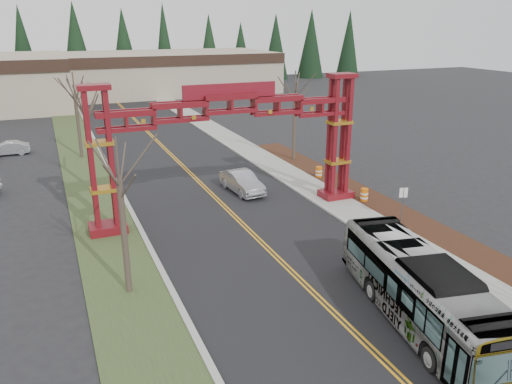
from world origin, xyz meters
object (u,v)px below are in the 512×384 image
gateway_arch (231,125)px  street_sign (403,198)px  bare_tree_right_far (295,94)px  barrel_mid (342,185)px  bare_tree_median_far (75,95)px  bare_tree_median_near (119,181)px  transit_bus (421,291)px  parked_car_far_a (7,148)px  barrel_south (364,195)px  bare_tree_median_mid (85,112)px  barrel_north (319,173)px  retail_building_east (165,72)px  silver_sedan (242,182)px

gateway_arch → street_sign: gateway_arch is taller
bare_tree_right_far → street_sign: 16.77m
barrel_mid → bare_tree_median_far: bearing=133.7°
barrel_mid → bare_tree_median_near: bearing=-153.2°
transit_bus → street_sign: 11.50m
parked_car_far_a → barrel_south: size_ratio=3.89×
transit_bus → bare_tree_median_mid: bearing=125.7°
parked_car_far_a → barrel_north: 29.95m
retail_building_east → barrel_south: size_ratio=37.47×
barrel_north → bare_tree_median_near: bearing=-144.4°
parked_car_far_a → street_sign: size_ratio=1.71×
retail_building_east → transit_bus: bearing=-95.3°
silver_sedan → parked_car_far_a: 25.31m
transit_bus → bare_tree_median_far: bearing=118.4°
parked_car_far_a → bare_tree_right_far: bare_tree_right_far is taller
bare_tree_median_far → retail_building_east: bearing=67.2°
gateway_arch → barrel_mid: bearing=6.6°
bare_tree_right_far → bare_tree_median_near: bearing=-134.6°
transit_bus → bare_tree_median_near: 13.75m
gateway_arch → parked_car_far_a: gateway_arch is taller
bare_tree_median_near → bare_tree_median_mid: 16.02m
bare_tree_median_near → barrel_mid: bare_tree_median_near is taller
transit_bus → bare_tree_right_far: bearing=85.2°
transit_bus → barrel_mid: bearing=79.2°
gateway_arch → bare_tree_median_mid: size_ratio=2.20×
barrel_mid → retail_building_east: bearing=89.3°
bare_tree_right_far → barrel_south: 13.33m
bare_tree_median_mid → transit_bus: bearing=-65.0°
barrel_mid → parked_car_far_a: bearing=137.2°
silver_sedan → barrel_mid: 7.53m
barrel_south → barrel_north: barrel_south is taller
barrel_south → bare_tree_median_mid: bearing=150.6°
bare_tree_median_near → street_sign: (17.47, 2.10, -3.88)m
gateway_arch → bare_tree_median_near: bearing=-136.4°
retail_building_east → bare_tree_median_near: 71.89m
bare_tree_median_mid → bare_tree_median_far: size_ratio=1.05×
bare_tree_median_far → barrel_south: bearing=-49.6°
parked_car_far_a → bare_tree_median_mid: 16.83m
bare_tree_median_far → bare_tree_right_far: bare_tree_right_far is taller
bare_tree_median_near → bare_tree_median_mid: (0.00, 16.01, 0.47)m
bare_tree_right_far → barrel_north: bare_tree_right_far is taller
gateway_arch → parked_car_far_a: bearing=122.1°
silver_sedan → bare_tree_median_near: size_ratio=0.64×
street_sign → bare_tree_right_far: bearing=88.1°
bare_tree_median_near → bare_tree_median_far: bearing=90.0°
silver_sedan → bare_tree_median_far: bare_tree_median_far is taller
silver_sedan → parked_car_far_a: silver_sedan is taller
silver_sedan → barrel_mid: size_ratio=4.35×
silver_sedan → bare_tree_median_mid: bearing=151.4°
transit_bus → barrel_mid: 17.25m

